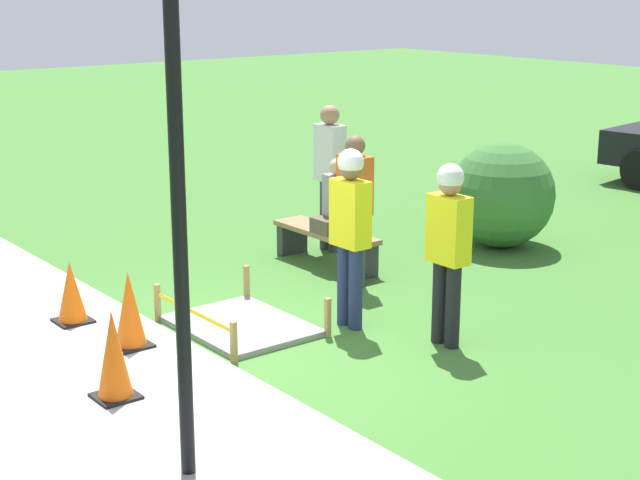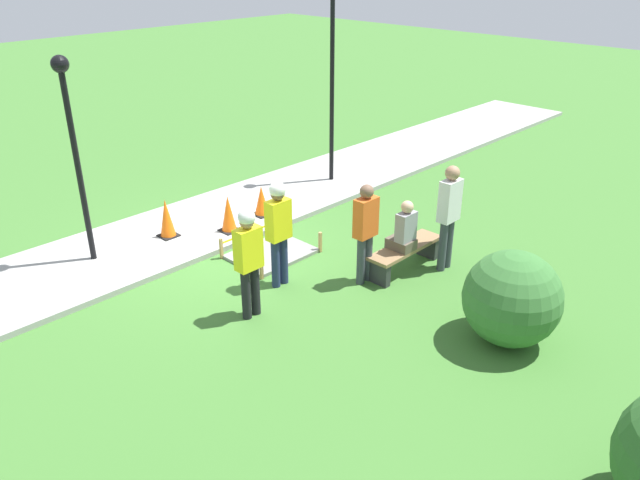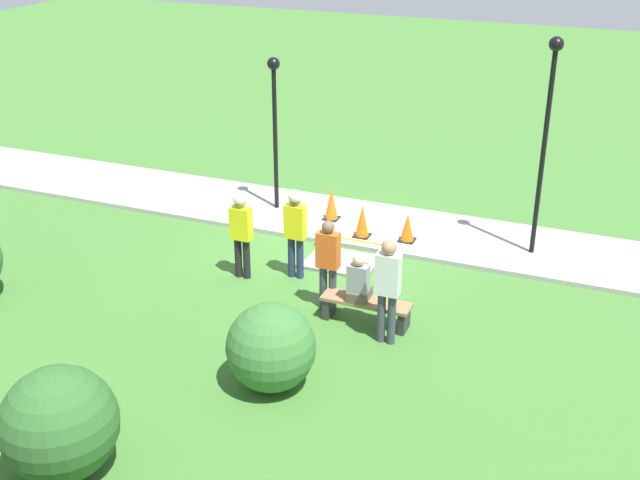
# 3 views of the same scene
# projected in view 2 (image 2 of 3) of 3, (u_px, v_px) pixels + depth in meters

# --- Properties ---
(ground_plane) EXTENTS (60.00, 60.00, 0.00)m
(ground_plane) POSITION_uv_depth(u_px,v_px,m) (224.00, 252.00, 11.46)
(ground_plane) COLOR #3D702D
(sidewalk) EXTENTS (28.00, 2.48, 0.10)m
(sidewalk) POSITION_uv_depth(u_px,v_px,m) (185.00, 230.00, 12.21)
(sidewalk) COLOR #9E9E99
(sidewalk) RESTS_ON ground_plane
(wet_concrete_patch) EXTENTS (1.47, 1.14, 0.39)m
(wet_concrete_patch) POSITION_uv_depth(u_px,v_px,m) (272.00, 253.00, 11.33)
(wet_concrete_patch) COLOR gray
(wet_concrete_patch) RESTS_ON ground_plane
(traffic_cone_near_patch) EXTENTS (0.34, 0.34, 0.62)m
(traffic_cone_near_patch) POSITION_uv_depth(u_px,v_px,m) (262.00, 201.00, 12.65)
(traffic_cone_near_patch) COLOR black
(traffic_cone_near_patch) RESTS_ON sidewalk
(traffic_cone_far_patch) EXTENTS (0.34, 0.34, 0.72)m
(traffic_cone_far_patch) POSITION_uv_depth(u_px,v_px,m) (228.00, 214.00, 11.91)
(traffic_cone_far_patch) COLOR black
(traffic_cone_far_patch) RESTS_ON sidewalk
(traffic_cone_sidewalk_edge) EXTENTS (0.34, 0.34, 0.74)m
(traffic_cone_sidewalk_edge) POSITION_uv_depth(u_px,v_px,m) (167.00, 218.00, 11.69)
(traffic_cone_sidewalk_edge) COLOR black
(traffic_cone_sidewalk_edge) RESTS_ON sidewalk
(park_bench) EXTENTS (1.58, 0.44, 0.45)m
(park_bench) POSITION_uv_depth(u_px,v_px,m) (405.00, 253.00, 10.72)
(park_bench) COLOR #2D2D33
(park_bench) RESTS_ON ground_plane
(person_seated_on_bench) EXTENTS (0.36, 0.44, 0.89)m
(person_seated_on_bench) POSITION_uv_depth(u_px,v_px,m) (404.00, 231.00, 10.40)
(person_seated_on_bench) COLOR brown
(person_seated_on_bench) RESTS_ON park_bench
(worker_supervisor) EXTENTS (0.40, 0.25, 1.76)m
(worker_supervisor) POSITION_uv_depth(u_px,v_px,m) (249.00, 254.00, 9.06)
(worker_supervisor) COLOR black
(worker_supervisor) RESTS_ON ground_plane
(worker_assistant) EXTENTS (0.40, 0.26, 1.81)m
(worker_assistant) POSITION_uv_depth(u_px,v_px,m) (278.00, 225.00, 9.91)
(worker_assistant) COLOR navy
(worker_assistant) RESTS_ON ground_plane
(bystander_in_orange_shirt) EXTENTS (0.40, 0.23, 1.72)m
(bystander_in_orange_shirt) POSITION_uv_depth(u_px,v_px,m) (366.00, 228.00, 10.05)
(bystander_in_orange_shirt) COLOR #383D47
(bystander_in_orange_shirt) RESTS_ON ground_plane
(bystander_in_gray_shirt) EXTENTS (0.40, 0.25, 1.87)m
(bystander_in_gray_shirt) POSITION_uv_depth(u_px,v_px,m) (449.00, 211.00, 10.43)
(bystander_in_gray_shirt) COLOR #383D47
(bystander_in_gray_shirt) RESTS_ON ground_plane
(lamppost_near) EXTENTS (0.28, 0.28, 3.49)m
(lamppost_near) POSITION_uv_depth(u_px,v_px,m) (71.00, 130.00, 10.02)
(lamppost_near) COLOR black
(lamppost_near) RESTS_ON sidewalk
(lamppost_far) EXTENTS (0.28, 0.28, 4.38)m
(lamppost_far) POSITION_uv_depth(u_px,v_px,m) (332.00, 56.00, 13.48)
(lamppost_far) COLOR black
(lamppost_far) RESTS_ON sidewalk
(shrub_rounded_near) EXTENTS (1.37, 1.37, 1.37)m
(shrub_rounded_near) POSITION_uv_depth(u_px,v_px,m) (512.00, 299.00, 8.63)
(shrub_rounded_near) COLOR #387033
(shrub_rounded_near) RESTS_ON ground_plane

